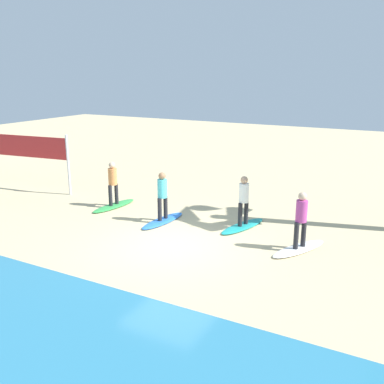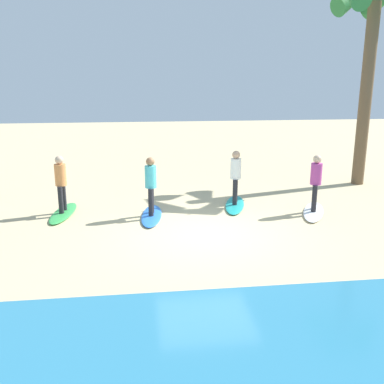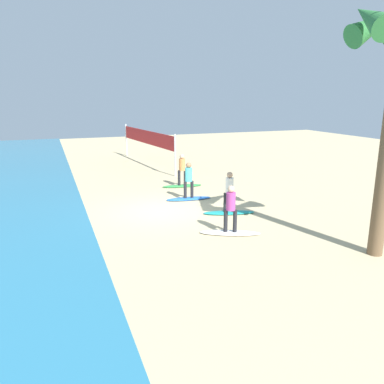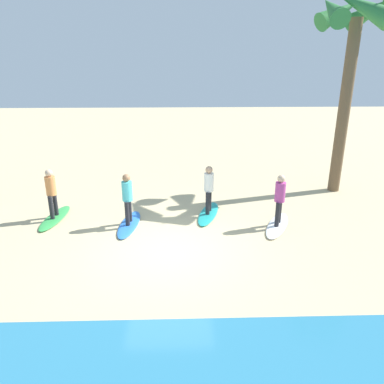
{
  "view_description": "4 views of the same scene",
  "coord_description": "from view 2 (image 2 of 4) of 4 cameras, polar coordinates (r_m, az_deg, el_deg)",
  "views": [
    {
      "loc": [
        -6.26,
        10.31,
        4.97
      ],
      "look_at": [
        0.27,
        -1.81,
        1.15
      ],
      "focal_mm": 40.94,
      "sensor_mm": 36.0,
      "label": 1
    },
    {
      "loc": [
        1.64,
        10.16,
        3.83
      ],
      "look_at": [
        0.25,
        -0.79,
        0.93
      ],
      "focal_mm": 40.4,
      "sensor_mm": 36.0,
      "label": 2
    },
    {
      "loc": [
        -14.6,
        4.24,
        4.67
      ],
      "look_at": [
        -0.44,
        -1.14,
        0.82
      ],
      "focal_mm": 35.59,
      "sensor_mm": 36.0,
      "label": 3
    },
    {
      "loc": [
        -0.38,
        9.29,
        5.17
      ],
      "look_at": [
        -0.71,
        -1.69,
        1.11
      ],
      "focal_mm": 34.93,
      "sensor_mm": 36.0,
      "label": 4
    }
  ],
  "objects": [
    {
      "name": "surfer_teal",
      "position": [
        13.22,
        5.78,
        2.46
      ],
      "size": [
        0.32,
        0.45,
        1.64
      ],
      "color": "#232328",
      "rests_on": "surfboard_teal"
    },
    {
      "name": "palm_tree",
      "position": [
        17.13,
        22.85,
        20.52
      ],
      "size": [
        2.88,
        3.03,
        7.33
      ],
      "color": "brown",
      "rests_on": "ground"
    },
    {
      "name": "surfboard_teal",
      "position": [
        13.46,
        5.67,
        -1.67
      ],
      "size": [
        1.1,
        2.17,
        0.09
      ],
      "primitive_type": "ellipsoid",
      "rotation": [
        0.0,
        0.0,
        1.3
      ],
      "color": "teal",
      "rests_on": "ground"
    },
    {
      "name": "ground_plane",
      "position": [
        10.98,
        1.83,
        -5.68
      ],
      "size": [
        60.0,
        60.0,
        0.0
      ],
      "primitive_type": "plane",
      "color": "#CCB789"
    },
    {
      "name": "surfer_white",
      "position": [
        12.95,
        16.04,
        1.69
      ],
      "size": [
        0.32,
        0.43,
        1.64
      ],
      "color": "#232328",
      "rests_on": "surfboard_white"
    },
    {
      "name": "surfboard_blue",
      "position": [
        12.39,
        -5.36,
        -3.11
      ],
      "size": [
        0.77,
        2.15,
        0.09
      ],
      "primitive_type": "ellipsoid",
      "rotation": [
        0.0,
        0.0,
        1.47
      ],
      "color": "blue",
      "rests_on": "ground"
    },
    {
      "name": "surfboard_white",
      "position": [
        13.19,
        15.73,
        -2.5
      ],
      "size": [
        1.39,
        2.14,
        0.09
      ],
      "primitive_type": "ellipsoid",
      "rotation": [
        0.0,
        0.0,
        1.14
      ],
      "color": "white",
      "rests_on": "ground"
    },
    {
      "name": "surfboard_green",
      "position": [
        13.13,
        -16.61,
        -2.66
      ],
      "size": [
        0.79,
        2.15,
        0.09
      ],
      "primitive_type": "ellipsoid",
      "rotation": [
        0.0,
        0.0,
        1.46
      ],
      "color": "green",
      "rests_on": "ground"
    },
    {
      "name": "surfer_blue",
      "position": [
        12.13,
        -5.47,
        1.35
      ],
      "size": [
        0.32,
        0.46,
        1.64
      ],
      "color": "#232328",
      "rests_on": "surfboard_blue"
    },
    {
      "name": "surfer_green",
      "position": [
        12.88,
        -16.94,
        1.56
      ],
      "size": [
        0.32,
        0.46,
        1.64
      ],
      "color": "#232328",
      "rests_on": "surfboard_green"
    }
  ]
}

